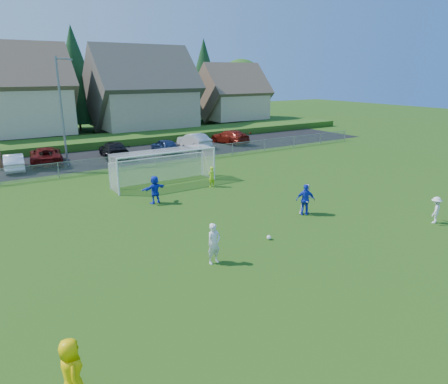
{
  "coord_description": "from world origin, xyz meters",
  "views": [
    {
      "loc": [
        -11.42,
        -9.7,
        7.71
      ],
      "look_at": [
        0.0,
        8.0,
        1.4
      ],
      "focal_mm": 32.0,
      "sensor_mm": 36.0,
      "label": 1
    }
  ],
  "objects_px": {
    "car_b": "(14,162)",
    "soccer_goal": "(163,162)",
    "car_d": "(114,150)",
    "goalkeeper": "(212,177)",
    "car_g": "(230,137)",
    "player_white_a": "(214,244)",
    "player_white_b": "(307,199)",
    "car_f": "(194,141)",
    "referee": "(72,372)",
    "car_e": "(165,146)",
    "player_blue_b": "(155,190)",
    "car_c": "(46,156)",
    "player_white_c": "(435,210)",
    "player_blue_a": "(305,200)",
    "soccer_ball": "(269,237)"
  },
  "relations": [
    {
      "from": "soccer_goal",
      "to": "car_g",
      "type": "bearing_deg",
      "value": 40.91
    },
    {
      "from": "player_white_c",
      "to": "car_d",
      "type": "height_order",
      "value": "car_d"
    },
    {
      "from": "player_white_c",
      "to": "referee",
      "type": "bearing_deg",
      "value": -13.23
    },
    {
      "from": "player_white_b",
      "to": "car_g",
      "type": "relative_size",
      "value": 0.33
    },
    {
      "from": "player_white_b",
      "to": "player_blue_b",
      "type": "xyz_separation_m",
      "value": [
        -6.4,
        6.51,
        -0.01
      ]
    },
    {
      "from": "car_e",
      "to": "referee",
      "type": "bearing_deg",
      "value": 61.63
    },
    {
      "from": "player_white_a",
      "to": "player_blue_a",
      "type": "bearing_deg",
      "value": 9.39
    },
    {
      "from": "player_white_a",
      "to": "player_blue_a",
      "type": "height_order",
      "value": "player_blue_a"
    },
    {
      "from": "car_f",
      "to": "soccer_goal",
      "type": "bearing_deg",
      "value": 48.93
    },
    {
      "from": "player_white_a",
      "to": "car_g",
      "type": "distance_m",
      "value": 29.73
    },
    {
      "from": "car_d",
      "to": "car_f",
      "type": "distance_m",
      "value": 8.87
    },
    {
      "from": "player_white_b",
      "to": "car_f",
      "type": "xyz_separation_m",
      "value": [
        4.72,
        21.85,
        -0.11
      ]
    },
    {
      "from": "car_b",
      "to": "soccer_goal",
      "type": "distance_m",
      "value": 13.51
    },
    {
      "from": "car_b",
      "to": "referee",
      "type": "bearing_deg",
      "value": 91.11
    },
    {
      "from": "player_white_b",
      "to": "car_d",
      "type": "height_order",
      "value": "player_white_b"
    },
    {
      "from": "goalkeeper",
      "to": "car_e",
      "type": "bearing_deg",
      "value": -109.82
    },
    {
      "from": "soccer_ball",
      "to": "car_b",
      "type": "distance_m",
      "value": 24.01
    },
    {
      "from": "soccer_ball",
      "to": "soccer_goal",
      "type": "distance_m",
      "value": 12.11
    },
    {
      "from": "player_white_a",
      "to": "player_blue_b",
      "type": "height_order",
      "value": "player_white_a"
    },
    {
      "from": "car_c",
      "to": "soccer_goal",
      "type": "bearing_deg",
      "value": 125.26
    },
    {
      "from": "player_white_b",
      "to": "car_d",
      "type": "bearing_deg",
      "value": 117.32
    },
    {
      "from": "player_white_c",
      "to": "car_b",
      "type": "xyz_separation_m",
      "value": [
        -17.4,
        25.46,
        -0.03
      ]
    },
    {
      "from": "goalkeeper",
      "to": "car_f",
      "type": "xyz_separation_m",
      "value": [
        6.31,
        14.08,
        0.05
      ]
    },
    {
      "from": "player_blue_b",
      "to": "car_c",
      "type": "bearing_deg",
      "value": -86.86
    },
    {
      "from": "soccer_ball",
      "to": "player_white_b",
      "type": "bearing_deg",
      "value": 22.51
    },
    {
      "from": "player_blue_b",
      "to": "car_f",
      "type": "relative_size",
      "value": 0.37
    },
    {
      "from": "car_g",
      "to": "player_white_a",
      "type": "bearing_deg",
      "value": 48.39
    },
    {
      "from": "referee",
      "to": "car_c",
      "type": "relative_size",
      "value": 0.32
    },
    {
      "from": "goalkeeper",
      "to": "car_d",
      "type": "height_order",
      "value": "car_d"
    },
    {
      "from": "car_f",
      "to": "car_g",
      "type": "bearing_deg",
      "value": 178.65
    },
    {
      "from": "car_b",
      "to": "car_d",
      "type": "relative_size",
      "value": 0.8
    },
    {
      "from": "player_blue_a",
      "to": "car_f",
      "type": "distance_m",
      "value": 22.44
    },
    {
      "from": "referee",
      "to": "car_b",
      "type": "height_order",
      "value": "referee"
    },
    {
      "from": "car_d",
      "to": "car_g",
      "type": "relative_size",
      "value": 1.0
    },
    {
      "from": "player_white_a",
      "to": "car_c",
      "type": "relative_size",
      "value": 0.32
    },
    {
      "from": "referee",
      "to": "car_b",
      "type": "relative_size",
      "value": 0.42
    },
    {
      "from": "referee",
      "to": "player_white_b",
      "type": "relative_size",
      "value": 1.01
    },
    {
      "from": "player_white_c",
      "to": "soccer_ball",
      "type": "bearing_deg",
      "value": -38.64
    },
    {
      "from": "car_e",
      "to": "car_g",
      "type": "distance_m",
      "value": 8.54
    },
    {
      "from": "player_white_a",
      "to": "player_blue_b",
      "type": "xyz_separation_m",
      "value": [
        1.18,
        8.85,
        -0.02
      ]
    },
    {
      "from": "car_b",
      "to": "car_g",
      "type": "distance_m",
      "value": 22.12
    },
    {
      "from": "referee",
      "to": "soccer_goal",
      "type": "distance_m",
      "value": 20.01
    },
    {
      "from": "player_blue_b",
      "to": "goalkeeper",
      "type": "relative_size",
      "value": 1.2
    },
    {
      "from": "player_blue_a",
      "to": "car_g",
      "type": "bearing_deg",
      "value": -80.94
    },
    {
      "from": "player_white_c",
      "to": "player_blue_a",
      "type": "bearing_deg",
      "value": -63.28
    },
    {
      "from": "player_white_a",
      "to": "car_e",
      "type": "height_order",
      "value": "player_white_a"
    },
    {
      "from": "car_g",
      "to": "car_d",
      "type": "bearing_deg",
      "value": -3.85
    },
    {
      "from": "player_white_c",
      "to": "car_d",
      "type": "xyz_separation_m",
      "value": [
        -8.88,
        26.09,
        0.03
      ]
    },
    {
      "from": "goalkeeper",
      "to": "car_b",
      "type": "relative_size",
      "value": 0.34
    },
    {
      "from": "referee",
      "to": "player_white_a",
      "type": "height_order",
      "value": "referee"
    }
  ]
}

